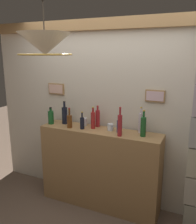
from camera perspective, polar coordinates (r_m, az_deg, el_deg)
The scene contains 15 objects.
panelled_rear_partition at distance 3.30m, azimuth 2.23°, elevation 0.95°, with size 3.59×0.15×2.48m.
bar_shelf_unit at distance 3.34m, azimuth 0.37°, elevation -13.09°, with size 1.62×0.37×1.08m, color #9E7547.
liquor_bottle_rye at distance 3.16m, azimuth -3.76°, elevation -2.54°, with size 0.06×0.06×0.23m.
liquor_bottle_rum at distance 3.16m, azimuth -1.19°, elevation -1.84°, with size 0.06×0.06×0.29m.
liquor_bottle_bourbon at distance 2.88m, azimuth 5.17°, elevation -3.00°, with size 0.05×0.05×0.35m.
liquor_bottle_whiskey at distance 3.44m, azimuth -11.04°, elevation -1.18°, with size 0.08×0.08×0.24m.
liquor_bottle_sherry at distance 3.03m, azimuth 10.02°, elevation -2.43°, with size 0.06×0.06×0.33m.
liquor_bottle_tequila at distance 3.41m, azimuth -7.87°, elevation -0.68°, with size 0.08×0.08×0.32m.
liquor_bottle_brandy at distance 2.91m, azimuth 10.63°, elevation -3.31°, with size 0.07×0.07×0.32m.
liquor_bottle_amaro at distance 3.22m, azimuth -6.73°, elevation -2.09°, with size 0.07×0.07×0.27m.
liquor_bottle_vermouth at distance 3.03m, azimuth 5.06°, elevation -3.32°, with size 0.07×0.07×0.21m.
liquor_bottle_vodka at distance 3.24m, azimuth -0.08°, elevation -1.42°, with size 0.06×0.06×0.29m.
glass_tumbler_rocks at distance 3.30m, azimuth -3.33°, elevation -2.33°, with size 0.08×0.08×0.11m.
glass_tumbler_highball at distance 3.10m, azimuth 2.92°, elevation -3.60°, with size 0.08×0.08×0.09m.
pendant_lamp at distance 2.41m, azimuth -12.42°, elevation 15.26°, with size 0.51×0.51×0.50m.
Camera 1 is at (1.22, -1.88, 2.05)m, focal length 38.78 mm.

